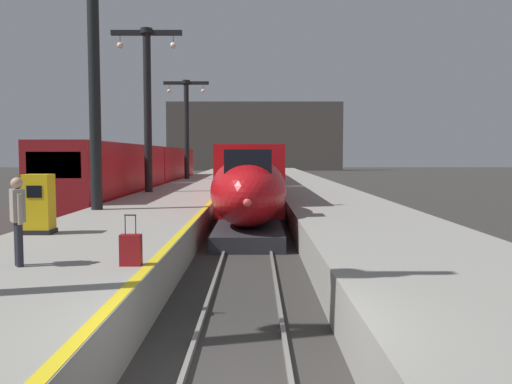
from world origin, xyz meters
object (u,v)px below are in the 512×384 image
object	(u,v)px
station_column_far	(147,94)
passenger_near_edge	(17,214)
station_column_distant	(186,119)
highspeed_train_main	(252,170)
rolling_suitcase	(130,250)
station_column_mid	(93,58)
regional_train_adjacent	(145,169)
ticket_machine_yellow	(38,206)

from	to	relation	value
station_column_far	passenger_near_edge	xyz separation A→B (m)	(1.66, -20.35, -4.56)
station_column_far	station_column_distant	bearing A→B (deg)	90.00
highspeed_train_main	station_column_far	size ratio (longest dim) A/B	6.07
station_column_far	passenger_near_edge	bearing A→B (deg)	-85.33
passenger_near_edge	rolling_suitcase	xyz separation A→B (m)	(2.12, 0.04, -0.69)
station_column_mid	rolling_suitcase	bearing A→B (deg)	-70.03
regional_train_adjacent	station_column_mid	size ratio (longest dim) A/B	3.77
station_column_distant	rolling_suitcase	size ratio (longest dim) A/B	8.87
station_column_mid	station_column_distant	world-z (taller)	station_column_mid
highspeed_train_main	station_column_distant	xyz separation A→B (m)	(-5.90, 3.36, 4.36)
highspeed_train_main	station_column_far	xyz separation A→B (m)	(-5.90, -13.50, 4.64)
passenger_near_edge	station_column_distant	bearing A→B (deg)	92.56
highspeed_train_main	ticket_machine_yellow	size ratio (longest dim) A/B	35.04
regional_train_adjacent	highspeed_train_main	bearing A→B (deg)	25.22
regional_train_adjacent	ticket_machine_yellow	xyz separation A→B (m)	(2.55, -25.88, -0.34)
regional_train_adjacent	passenger_near_edge	xyz separation A→B (m)	(3.86, -30.04, -0.09)
regional_train_adjacent	station_column_far	size ratio (longest dim) A/B	3.96
rolling_suitcase	ticket_machine_yellow	bearing A→B (deg)	129.82
passenger_near_edge	rolling_suitcase	bearing A→B (deg)	1.09
passenger_near_edge	highspeed_train_main	bearing A→B (deg)	82.86
regional_train_adjacent	station_column_mid	distance (m)	20.27
regional_train_adjacent	station_column_far	xyz separation A→B (m)	(2.20, -9.69, 4.47)
regional_train_adjacent	ticket_machine_yellow	bearing A→B (deg)	-84.37
ticket_machine_yellow	station_column_mid	bearing A→B (deg)	93.18
station_column_far	station_column_distant	distance (m)	16.86
passenger_near_edge	ticket_machine_yellow	distance (m)	4.37
station_column_far	rolling_suitcase	world-z (taller)	station_column_far
station_column_mid	passenger_near_edge	size ratio (longest dim) A/B	5.74
highspeed_train_main	regional_train_adjacent	size ratio (longest dim) A/B	1.53
regional_train_adjacent	station_column_far	world-z (taller)	station_column_far
rolling_suitcase	station_column_mid	bearing A→B (deg)	109.97
regional_train_adjacent	station_column_distant	distance (m)	8.59
station_column_far	ticket_machine_yellow	distance (m)	16.90
station_column_far	passenger_near_edge	size ratio (longest dim) A/B	5.47
regional_train_adjacent	station_column_distant	world-z (taller)	station_column_distant
station_column_far	station_column_distant	world-z (taller)	station_column_far
station_column_mid	station_column_far	world-z (taller)	station_column_mid
regional_train_adjacent	station_column_distant	bearing A→B (deg)	72.95
station_column_distant	passenger_near_edge	bearing A→B (deg)	-87.44
rolling_suitcase	ticket_machine_yellow	world-z (taller)	ticket_machine_yellow
rolling_suitcase	ticket_machine_yellow	size ratio (longest dim) A/B	0.61
rolling_suitcase	ticket_machine_yellow	distance (m)	5.38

